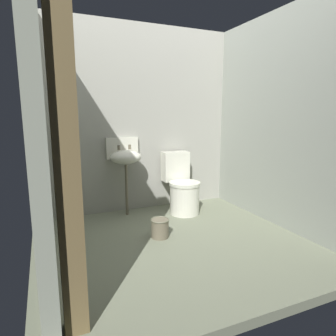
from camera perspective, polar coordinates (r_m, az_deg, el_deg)
ground_plane at (r=3.18m, az=2.02°, el=-14.09°), size 2.83×2.61×0.08m
wall_back at (r=3.97m, az=-5.07°, el=9.38°), size 2.83×0.10×2.42m
wall_left at (r=2.72m, az=-24.06°, el=8.06°), size 0.10×2.41×2.42m
wall_right at (r=3.69m, az=19.78°, el=8.74°), size 0.10×2.41×2.42m
wooden_door_post at (r=1.66m, az=-19.63°, el=7.42°), size 0.14×0.14×2.42m
toilet_near_wall at (r=3.87m, az=2.69°, el=-3.91°), size 0.40×0.59×0.78m
sink at (r=3.72m, az=-8.36°, el=2.21°), size 0.42×0.35×0.99m
bucket at (r=3.13m, az=-1.58°, el=-11.59°), size 0.20×0.20×0.20m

